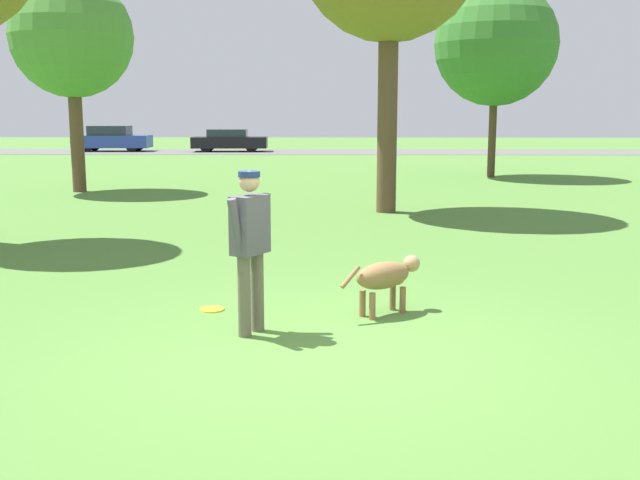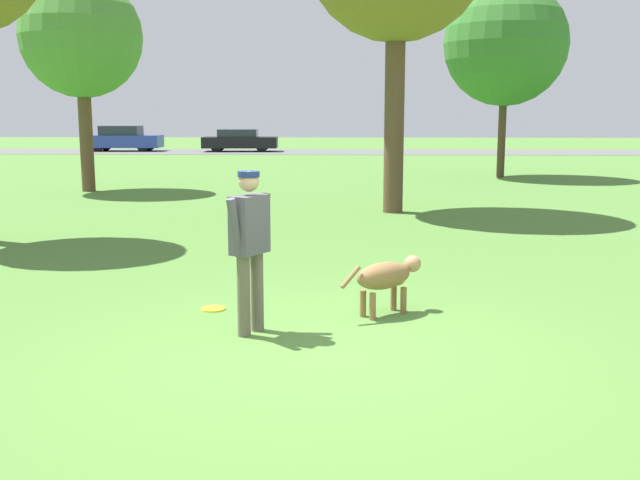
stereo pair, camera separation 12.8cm
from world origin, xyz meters
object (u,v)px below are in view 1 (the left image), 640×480
at_px(frisbee, 212,309).
at_px(parked_car_black, 229,140).
at_px(person, 250,239).
at_px(dog, 386,276).
at_px(parked_car_blue, 112,139).
at_px(tree_far_left, 72,37).
at_px(tree_far_right, 496,44).

height_order(frisbee, parked_car_black, parked_car_black).
height_order(person, frisbee, person).
height_order(dog, parked_car_blue, parked_car_blue).
xyz_separation_m(tree_far_left, parked_car_blue, (-5.49, 21.82, -3.52)).
bearing_deg(tree_far_right, person, -108.56).
distance_m(dog, parked_car_blue, 37.11).
height_order(dog, parked_car_black, parked_car_black).
relative_size(person, parked_car_blue, 0.38).
distance_m(dog, tree_far_left, 15.48).
distance_m(person, tree_far_left, 15.37).
bearing_deg(person, tree_far_left, 54.64).
height_order(dog, frisbee, dog).
relative_size(frisbee, parked_car_black, 0.07).
relative_size(tree_far_left, parked_car_blue, 1.38).
distance_m(tree_far_left, parked_car_blue, 22.78).
bearing_deg(frisbee, tree_far_left, 114.51).
height_order(tree_far_left, parked_car_black, tree_far_left).
distance_m(person, dog, 1.69).
height_order(tree_far_right, parked_car_black, tree_far_right).
xyz_separation_m(dog, parked_car_blue, (-13.25, 34.67, 0.28)).
bearing_deg(parked_car_blue, tree_far_right, -44.24).
bearing_deg(parked_car_black, parked_car_blue, 175.99).
bearing_deg(frisbee, tree_far_right, 69.00).
height_order(dog, tree_far_left, tree_far_left).
bearing_deg(tree_far_right, dog, -105.17).
bearing_deg(frisbee, parked_car_black, 97.54).
xyz_separation_m(tree_far_left, tree_far_right, (12.59, 4.98, 0.23)).
distance_m(frisbee, tree_far_right, 19.47).
bearing_deg(person, tree_far_right, 11.08).
height_order(person, tree_far_left, tree_far_left).
bearing_deg(tree_far_left, dog, -58.88).
height_order(person, dog, person).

